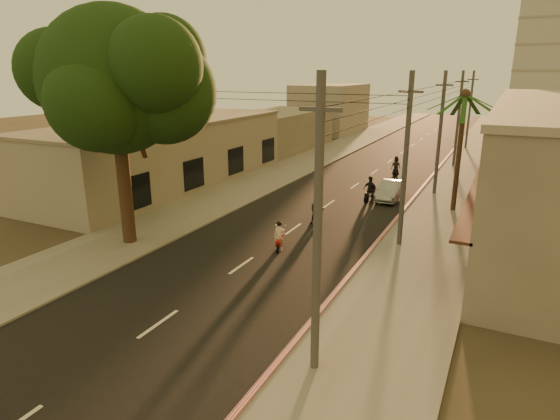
% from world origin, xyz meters
% --- Properties ---
extents(ground, '(160.00, 160.00, 0.00)m').
position_xyz_m(ground, '(0.00, 0.00, 0.00)').
color(ground, '#383023').
rests_on(ground, ground).
extents(road, '(10.00, 140.00, 0.02)m').
position_xyz_m(road, '(0.00, 20.00, 0.01)').
color(road, black).
rests_on(road, ground).
extents(sidewalk_right, '(5.00, 140.00, 0.12)m').
position_xyz_m(sidewalk_right, '(7.50, 20.00, 0.06)').
color(sidewalk_right, slate).
rests_on(sidewalk_right, ground).
extents(sidewalk_left, '(5.00, 140.00, 0.12)m').
position_xyz_m(sidewalk_left, '(-7.50, 20.00, 0.06)').
color(sidewalk_left, slate).
rests_on(sidewalk_left, ground).
extents(curb_stripe, '(0.20, 60.00, 0.20)m').
position_xyz_m(curb_stripe, '(5.10, 15.00, 0.10)').
color(curb_stripe, '#B61321').
rests_on(curb_stripe, ground).
extents(left_building, '(8.20, 24.20, 5.20)m').
position_xyz_m(left_building, '(-13.98, 14.00, 2.60)').
color(left_building, gray).
rests_on(left_building, ground).
extents(broadleaf_tree, '(9.60, 8.70, 12.10)m').
position_xyz_m(broadleaf_tree, '(-6.61, 2.14, 8.48)').
color(broadleaf_tree, black).
rests_on(broadleaf_tree, ground).
extents(palm_tree, '(5.00, 5.00, 8.20)m').
position_xyz_m(palm_tree, '(8.00, 16.00, 7.15)').
color(palm_tree, black).
rests_on(palm_tree, ground).
extents(utility_poles, '(1.20, 48.26, 9.00)m').
position_xyz_m(utility_poles, '(6.20, 20.00, 6.54)').
color(utility_poles, '#38383A').
rests_on(utility_poles, ground).
extents(filler_right, '(8.00, 14.00, 6.00)m').
position_xyz_m(filler_right, '(14.00, 45.00, 3.00)').
color(filler_right, gray).
rests_on(filler_right, ground).
extents(filler_left_near, '(8.00, 14.00, 4.40)m').
position_xyz_m(filler_left_near, '(-14.00, 34.00, 2.20)').
color(filler_left_near, gray).
rests_on(filler_left_near, ground).
extents(filler_left_far, '(8.00, 14.00, 7.00)m').
position_xyz_m(filler_left_far, '(-14.00, 52.00, 3.50)').
color(filler_left_far, gray).
rests_on(filler_left_far, ground).
extents(scooter_red, '(0.83, 1.56, 1.58)m').
position_xyz_m(scooter_red, '(0.71, 4.67, 0.71)').
color(scooter_red, black).
rests_on(scooter_red, ground).
extents(scooter_mid_a, '(1.32, 1.77, 1.85)m').
position_xyz_m(scooter_mid_a, '(0.88, 9.47, 0.84)').
color(scooter_mid_a, black).
rests_on(scooter_mid_a, ground).
extents(scooter_mid_b, '(1.16, 1.89, 1.87)m').
position_xyz_m(scooter_mid_b, '(2.36, 15.93, 0.84)').
color(scooter_mid_b, black).
rests_on(scooter_mid_b, ground).
extents(scooter_far_a, '(0.96, 1.81, 1.78)m').
position_xyz_m(scooter_far_a, '(2.09, 25.24, 0.80)').
color(scooter_far_a, black).
rests_on(scooter_far_a, ground).
extents(parked_car, '(1.47, 4.11, 1.35)m').
position_xyz_m(parked_car, '(3.55, 17.11, 0.68)').
color(parked_car, gray).
rests_on(parked_car, ground).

